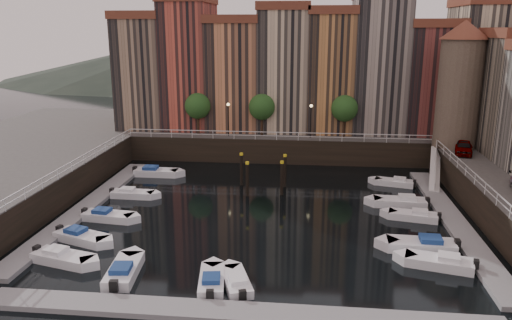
# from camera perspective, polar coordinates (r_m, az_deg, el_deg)

# --- Properties ---
(ground) EXTENTS (200.00, 200.00, 0.00)m
(ground) POSITION_cam_1_polar(r_m,az_deg,el_deg) (45.18, 0.95, -5.83)
(ground) COLOR black
(ground) RESTS_ON ground
(quay_far) EXTENTS (80.00, 20.00, 3.00)m
(quay_far) POSITION_cam_1_polar(r_m,az_deg,el_deg) (69.71, 2.91, 2.87)
(quay_far) COLOR black
(quay_far) RESTS_ON ground
(dock_left) EXTENTS (2.00, 28.00, 0.35)m
(dock_left) POSITION_cam_1_polar(r_m,az_deg,el_deg) (48.35, -18.73, -5.02)
(dock_left) COLOR gray
(dock_left) RESTS_ON ground
(dock_right) EXTENTS (2.00, 28.00, 0.35)m
(dock_right) POSITION_cam_1_polar(r_m,az_deg,el_deg) (45.73, 21.62, -6.43)
(dock_right) COLOR gray
(dock_right) RESTS_ON ground
(dock_near) EXTENTS (30.00, 2.00, 0.35)m
(dock_near) POSITION_cam_1_polar(r_m,az_deg,el_deg) (29.89, -2.17, -17.03)
(dock_near) COLOR gray
(dock_near) RESTS_ON ground
(mountains) EXTENTS (145.00, 100.00, 18.00)m
(mountains) POSITION_cam_1_polar(r_m,az_deg,el_deg) (152.32, 5.49, 11.77)
(mountains) COLOR #2D382D
(mountains) RESTS_ON ground
(far_terrace) EXTENTS (48.70, 10.30, 17.50)m
(far_terrace) POSITION_cam_1_polar(r_m,az_deg,el_deg) (65.78, 5.82, 10.42)
(far_terrace) COLOR #987A60
(far_terrace) RESTS_ON quay_far
(corner_tower) EXTENTS (5.20, 5.20, 13.80)m
(corner_tower) POSITION_cam_1_polar(r_m,az_deg,el_deg) (59.15, 22.27, 8.18)
(corner_tower) COLOR #6B5B4C
(corner_tower) RESTS_ON quay_right
(promenade_trees) EXTENTS (21.20, 3.20, 5.20)m
(promenade_trees) POSITION_cam_1_polar(r_m,az_deg,el_deg) (61.23, 1.29, 6.05)
(promenade_trees) COLOR black
(promenade_trees) RESTS_ON quay_far
(street_lamps) EXTENTS (10.36, 0.36, 4.18)m
(street_lamps) POSITION_cam_1_polar(r_m,az_deg,el_deg) (60.33, 1.52, 5.25)
(street_lamps) COLOR black
(street_lamps) RESTS_ON quay_far
(railings) EXTENTS (36.08, 34.04, 0.52)m
(railings) POSITION_cam_1_polar(r_m,az_deg,el_deg) (48.68, 1.49, 0.38)
(railings) COLOR white
(railings) RESTS_ON ground
(gangway) EXTENTS (2.78, 8.32, 3.73)m
(gangway) POSITION_cam_1_polar(r_m,az_deg,el_deg) (55.57, 19.80, -0.68)
(gangway) COLOR white
(gangway) RESTS_ON ground
(mooring_pilings) EXTENTS (4.88, 3.79, 3.78)m
(mooring_pilings) POSITION_cam_1_polar(r_m,az_deg,el_deg) (50.16, 0.90, -1.72)
(mooring_pilings) COLOR black
(mooring_pilings) RESTS_ON ground
(boat_left_0) EXTENTS (4.88, 2.80, 1.09)m
(boat_left_0) POSITION_cam_1_polar(r_m,az_deg,el_deg) (38.14, -21.29, -10.36)
(boat_left_0) COLOR white
(boat_left_0) RESTS_ON ground
(boat_left_1) EXTENTS (4.82, 3.09, 1.09)m
(boat_left_1) POSITION_cam_1_polar(r_m,az_deg,el_deg) (41.18, -19.37, -8.28)
(boat_left_1) COLOR white
(boat_left_1) RESTS_ON ground
(boat_left_2) EXTENTS (4.70, 2.16, 1.06)m
(boat_left_2) POSITION_cam_1_polar(r_m,az_deg,el_deg) (44.84, -16.62, -6.15)
(boat_left_2) COLOR white
(boat_left_2) RESTS_ON ground
(boat_left_3) EXTENTS (4.39, 1.68, 1.00)m
(boat_left_3) POSITION_cam_1_polar(r_m,az_deg,el_deg) (50.09, -13.99, -3.77)
(boat_left_3) COLOR white
(boat_left_3) RESTS_ON ground
(boat_left_4) EXTENTS (5.06, 1.87, 1.16)m
(boat_left_4) POSITION_cam_1_polar(r_m,az_deg,el_deg) (56.72, -11.43, -1.37)
(boat_left_4) COLOR white
(boat_left_4) RESTS_ON ground
(boat_right_0) EXTENTS (4.89, 2.78, 1.09)m
(boat_right_0) POSITION_cam_1_polar(r_m,az_deg,el_deg) (37.20, 20.36, -10.91)
(boat_right_0) COLOR white
(boat_right_0) RESTS_ON ground
(boat_right_1) EXTENTS (5.26, 2.08, 1.20)m
(boat_right_1) POSITION_cam_1_polar(r_m,az_deg,el_deg) (39.39, 18.51, -9.22)
(boat_right_1) COLOR white
(boat_right_1) RESTS_ON ground
(boat_right_2) EXTENTS (4.42, 2.35, 0.99)m
(boat_right_2) POSITION_cam_1_polar(r_m,az_deg,el_deg) (45.19, 17.64, -6.10)
(boat_right_2) COLOR white
(boat_right_2) RESTS_ON ground
(boat_right_3) EXTENTS (5.05, 2.05, 1.15)m
(boat_right_3) POSITION_cam_1_polar(r_m,az_deg,el_deg) (48.09, 16.25, -4.65)
(boat_right_3) COLOR white
(boat_right_3) RESTS_ON ground
(boat_right_4) EXTENTS (4.27, 2.46, 0.96)m
(boat_right_4) POSITION_cam_1_polar(r_m,az_deg,el_deg) (54.18, 15.61, -2.48)
(boat_right_4) COLOR white
(boat_right_4) RESTS_ON ground
(boat_near_0) EXTENTS (2.26, 4.99, 1.13)m
(boat_near_0) POSITION_cam_1_polar(r_m,az_deg,el_deg) (34.90, -14.89, -12.19)
(boat_near_0) COLOR white
(boat_near_0) RESTS_ON ground
(boat_near_1) EXTENTS (2.15, 4.44, 1.00)m
(boat_near_1) POSITION_cam_1_polar(r_m,az_deg,el_deg) (32.84, -5.08, -13.61)
(boat_near_1) COLOR white
(boat_near_1) RESTS_ON ground
(boat_near_2) EXTENTS (2.70, 4.20, 0.95)m
(boat_near_2) POSITION_cam_1_polar(r_m,az_deg,el_deg) (32.66, -2.26, -13.76)
(boat_near_2) COLOR white
(boat_near_2) RESTS_ON ground
(car_a) EXTENTS (2.74, 4.50, 1.43)m
(car_a) POSITION_cam_1_polar(r_m,az_deg,el_deg) (56.77, 22.64, 1.25)
(car_a) COLOR gray
(car_a) RESTS_ON quay_right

